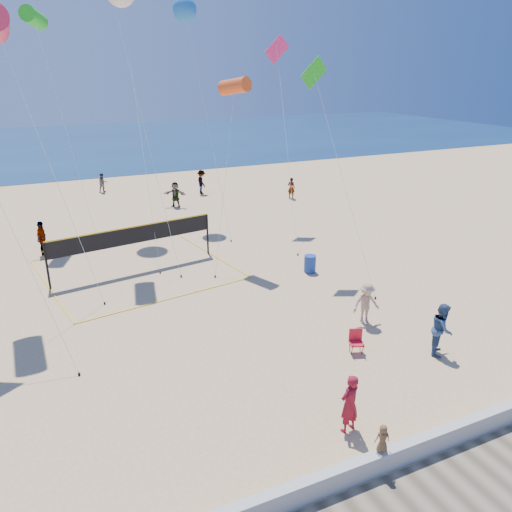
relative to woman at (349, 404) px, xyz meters
name	(u,v)px	position (x,y,z in m)	size (l,w,h in m)	color
ground	(325,401)	(0.13, 1.37, -0.89)	(120.00, 120.00, 0.00)	tan
ocean	(81,143)	(0.13, 63.37, -0.88)	(140.00, 50.00, 0.03)	navy
seawall	(390,458)	(0.13, -1.63, -0.59)	(32.00, 0.30, 0.60)	#AEAEA9
woman	(349,404)	(0.00, 0.00, 0.00)	(0.65, 0.43, 1.78)	maroon
toddler	(383,438)	(-0.12, -1.59, 0.09)	(0.37, 0.24, 0.76)	brown
bystander_a	(442,329)	(5.32, 2.04, 0.07)	(0.93, 0.73, 1.92)	navy
bystander_b	(366,303)	(4.27, 5.00, -0.04)	(1.11, 0.64, 1.71)	tan
far_person_0	(42,238)	(-6.92, 18.78, 0.05)	(1.11, 0.46, 1.89)	gray
far_person_1	(175,194)	(2.49, 25.58, 0.02)	(1.69, 0.54, 1.83)	gray
far_person_2	(291,188)	(11.40, 24.23, -0.08)	(0.59, 0.39, 1.63)	gray
far_person_3	(103,183)	(-1.62, 32.51, -0.12)	(0.75, 0.59, 1.55)	gray
far_person_4	(202,182)	(5.58, 28.69, 0.06)	(1.23, 0.71, 1.90)	gray
camp_chair	(356,340)	(2.63, 3.34, -0.40)	(0.60, 0.70, 0.98)	red
trash_barrel	(310,264)	(5.00, 10.53, -0.46)	(0.58, 0.58, 0.87)	navy
volleyball_net	(134,240)	(-2.83, 14.52, 0.66)	(9.76, 9.64, 2.28)	black
kite_2	(235,87)	(2.70, 14.46, 7.82)	(2.96, 3.58, 9.21)	#E04E1B
kite_4	(318,87)	(5.73, 11.68, 7.84)	(1.53, 5.58, 10.11)	green
kite_5	(278,60)	(7.70, 19.60, 9.12)	(3.13, 7.35, 11.50)	#E02B73
kite_7	(185,9)	(3.23, 23.67, 12.09)	(1.71, 8.07, 13.73)	blue
kite_8	(34,18)	(-5.53, 23.26, 11.25)	(2.47, 4.03, 12.74)	green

